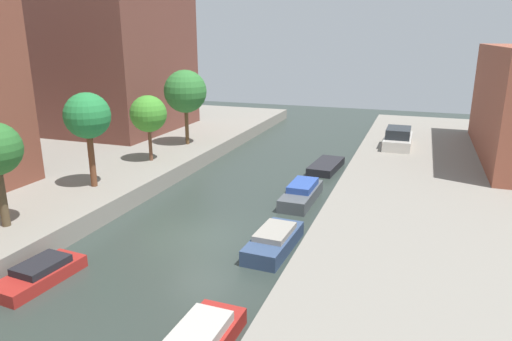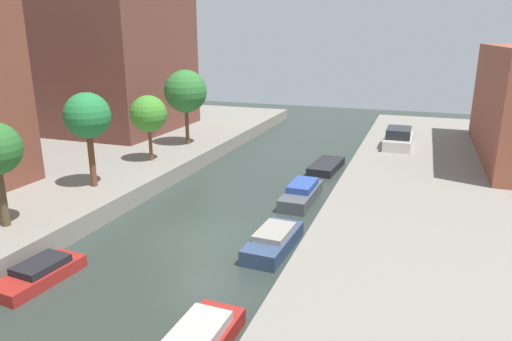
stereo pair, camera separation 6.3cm
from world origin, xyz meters
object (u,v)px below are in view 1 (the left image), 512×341
apartment_tower_far (110,10)px  street_tree_3 (87,117)px  street_tree_4 (148,114)px  moored_boat_right_4 (302,194)px  moored_boat_right_5 (326,166)px  street_tree_5 (185,92)px  parked_car (398,139)px  moored_boat_left_2 (40,274)px  moored_boat_right_3 (274,241)px

apartment_tower_far → street_tree_3: size_ratio=3.92×
street_tree_4 → moored_boat_right_4: street_tree_4 is taller
apartment_tower_far → street_tree_3: (8.60, -14.37, -6.15)m
street_tree_3 → moored_boat_right_5: bearing=45.5°
street_tree_5 → parked_car: street_tree_5 is taller
moored_boat_left_2 → moored_boat_right_4: bearing=59.2°
parked_car → moored_boat_left_2: parked_car is taller
street_tree_3 → apartment_tower_far: bearing=120.9°
parked_car → street_tree_3: bearing=-134.5°
street_tree_4 → moored_boat_left_2: bearing=-75.3°
apartment_tower_far → moored_boat_right_4: 24.17m
moored_boat_right_4 → moored_boat_right_5: size_ratio=1.05×
moored_boat_left_2 → moored_boat_right_4: (7.07, 11.84, 0.12)m
moored_boat_right_3 → moored_boat_right_5: size_ratio=0.96×
street_tree_5 → moored_boat_right_5: bearing=0.2°
street_tree_3 → moored_boat_right_5: size_ratio=1.22×
moored_boat_right_5 → parked_car: bearing=45.5°
street_tree_5 → moored_boat_right_4: 13.30m
street_tree_5 → moored_boat_right_3: street_tree_5 is taller
apartment_tower_far → parked_car: apartment_tower_far is taller
moored_boat_right_4 → moored_boat_right_3: bearing=-86.6°
moored_boat_right_3 → moored_boat_right_4: (-0.38, 6.29, 0.04)m
street_tree_4 → moored_boat_left_2: size_ratio=1.22×
apartment_tower_far → street_tree_3: 17.84m
street_tree_5 → moored_boat_left_2: 19.38m
street_tree_4 → moored_boat_right_5: bearing=25.6°
moored_boat_right_4 → apartment_tower_far: bearing=151.9°
street_tree_5 → parked_car: 16.07m
moored_boat_left_2 → moored_boat_right_5: 19.85m
apartment_tower_far → street_tree_3: apartment_tower_far is taller
parked_car → street_tree_5: bearing=-163.3°
street_tree_5 → moored_boat_right_3: 17.57m
moored_boat_right_3 → parked_car: bearing=76.9°
apartment_tower_far → street_tree_3: bearing=-59.1°
street_tree_5 → moored_boat_right_5: size_ratio=1.33×
moored_boat_right_5 → moored_boat_right_4: bearing=-90.4°
parked_car → moored_boat_right_4: bearing=-111.7°
moored_boat_right_3 → moored_boat_right_4: bearing=93.4°
street_tree_3 → street_tree_5: (-0.00, 10.79, 0.12)m
street_tree_4 → moored_boat_right_4: 11.31m
street_tree_3 → street_tree_4: size_ratio=1.19×
apartment_tower_far → moored_boat_right_3: apartment_tower_far is taller
street_tree_4 → moored_boat_right_3: bearing=-35.7°
street_tree_4 → parked_car: street_tree_4 is taller
moored_boat_right_3 → moored_boat_right_5: moored_boat_right_3 is taller
street_tree_4 → moored_boat_right_5: street_tree_4 is taller
apartment_tower_far → street_tree_4: (8.60, -8.64, -6.90)m
apartment_tower_far → moored_boat_left_2: size_ratio=5.69×
moored_boat_right_3 → moored_boat_right_4: moored_boat_right_4 is taller
parked_car → moored_boat_right_3: (-4.08, -17.47, -1.20)m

